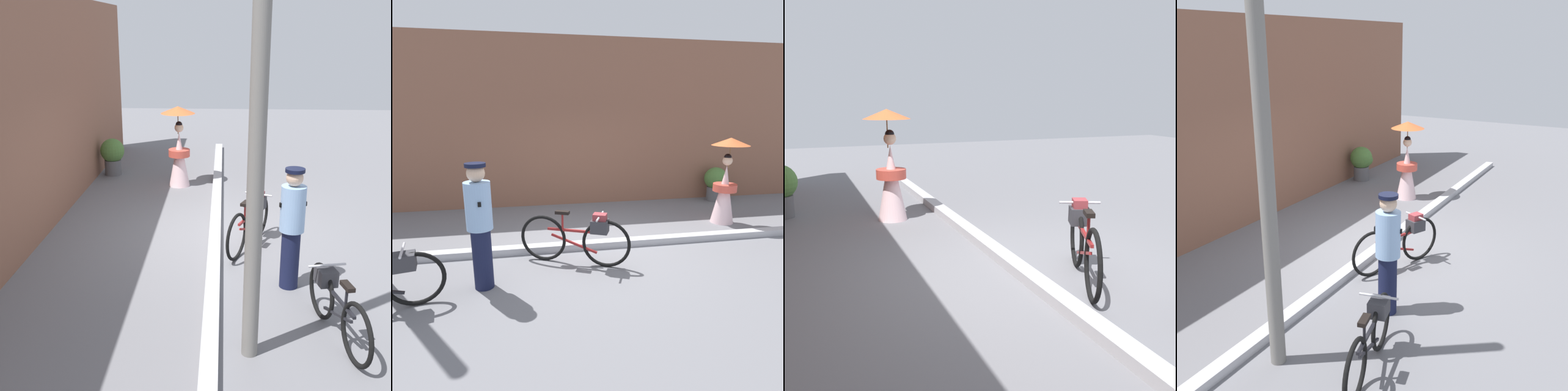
{
  "view_description": "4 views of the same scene",
  "coord_description": "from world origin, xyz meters",
  "views": [
    {
      "loc": [
        -8.42,
        -0.11,
        3.49
      ],
      "look_at": [
        -0.27,
        0.33,
        0.82
      ],
      "focal_mm": 46.94,
      "sensor_mm": 36.0,
      "label": 1
    },
    {
      "loc": [
        -1.22,
        -5.46,
        2.37
      ],
      "look_at": [
        -0.1,
        0.51,
        0.84
      ],
      "focal_mm": 30.72,
      "sensor_mm": 36.0,
      "label": 2
    },
    {
      "loc": [
        -4.77,
        2.38,
        2.07
      ],
      "look_at": [
        0.47,
        0.29,
        0.86
      ],
      "focal_mm": 43.63,
      "sensor_mm": 36.0,
      "label": 3
    },
    {
      "loc": [
        -7.27,
        -3.82,
        3.66
      ],
      "look_at": [
        0.51,
        0.46,
        0.82
      ],
      "focal_mm": 45.07,
      "sensor_mm": 36.0,
      "label": 4
    }
  ],
  "objects": [
    {
      "name": "ground_plane",
      "position": [
        0.0,
        0.0,
        0.0
      ],
      "size": [
        30.0,
        30.0,
        0.0
      ],
      "primitive_type": "plane",
      "color": "slate"
    },
    {
      "name": "sidewalk_curb",
      "position": [
        0.0,
        0.0,
        0.06
      ],
      "size": [
        14.0,
        0.2,
        0.12
      ],
      "primitive_type": "cube",
      "color": "#B2B2B7",
      "rests_on": "ground_plane"
    },
    {
      "name": "bicycle_far_side",
      "position": [
        -0.45,
        -0.59,
        0.46
      ],
      "size": [
        1.66,
        0.78,
        0.86
      ],
      "color": "black",
      "rests_on": "ground_plane"
    },
    {
      "name": "person_with_parasol",
      "position": [
        2.98,
        0.89,
        0.91
      ],
      "size": [
        0.77,
        0.77,
        1.84
      ],
      "color": "silver",
      "rests_on": "ground_plane"
    }
  ]
}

